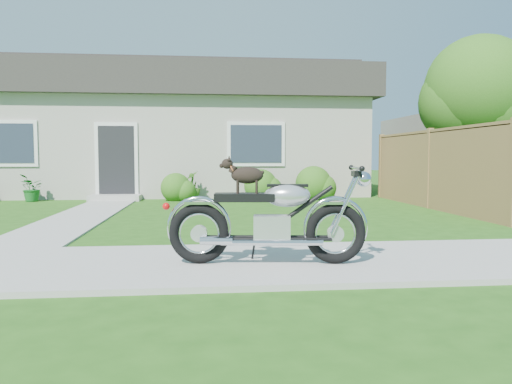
% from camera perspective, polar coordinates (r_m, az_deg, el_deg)
% --- Properties ---
extents(ground, '(80.00, 80.00, 0.00)m').
position_cam_1_polar(ground, '(5.80, -15.72, -8.22)').
color(ground, '#235114').
rests_on(ground, ground).
extents(sidewalk, '(24.00, 2.20, 0.04)m').
position_cam_1_polar(sidewalk, '(5.80, -15.72, -8.03)').
color(sidewalk, '#9E9B93').
rests_on(sidewalk, ground).
extents(walkway, '(1.20, 8.00, 0.03)m').
position_cam_1_polar(walkway, '(10.94, -19.04, -2.51)').
color(walkway, '#9E9B93').
rests_on(walkway, ground).
extents(house, '(12.60, 7.03, 4.50)m').
position_cam_1_polar(house, '(17.63, -9.20, 7.02)').
color(house, '#B0AC9F').
rests_on(house, ground).
extents(fence, '(0.12, 6.62, 1.90)m').
position_cam_1_polar(fence, '(12.52, 19.20, 2.53)').
color(fence, '#9D7D46').
rests_on(fence, ground).
extents(tree_near, '(3.08, 3.08, 4.72)m').
position_cam_1_polar(tree_near, '(16.03, 24.61, 10.14)').
color(tree_near, '#3D2B1C').
rests_on(tree_near, ground).
extents(tree_far, '(2.83, 2.80, 4.29)m').
position_cam_1_polar(tree_far, '(18.99, 25.41, 8.26)').
color(tree_far, '#3D2B1C').
rests_on(tree_far, ground).
extents(shrub_row, '(10.39, 1.04, 1.04)m').
position_cam_1_polar(shrub_row, '(14.11, -5.09, 0.68)').
color(shrub_row, '#326119').
rests_on(shrub_row, ground).
extents(potted_plant_left, '(0.80, 0.85, 0.75)m').
position_cam_1_polar(potted_plant_left, '(14.91, -24.21, 0.43)').
color(potted_plant_left, '#196021').
rests_on(potted_plant_left, ground).
extents(potted_plant_right, '(0.55, 0.55, 0.82)m').
position_cam_1_polar(potted_plant_right, '(14.16, -7.31, 0.73)').
color(potted_plant_right, '#305D19').
rests_on(potted_plant_right, ground).
extents(motorcycle_with_dog, '(2.22, 0.60, 1.16)m').
position_cam_1_polar(motorcycle_with_dog, '(5.48, 1.73, -2.97)').
color(motorcycle_with_dog, black).
rests_on(motorcycle_with_dog, sidewalk).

